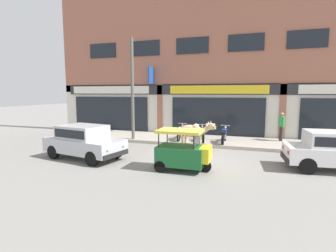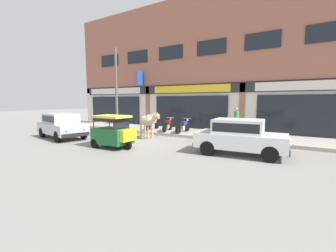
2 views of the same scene
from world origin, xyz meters
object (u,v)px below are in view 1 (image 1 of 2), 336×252
Objects in this scene: motorcycle_2 at (224,135)px; car_0 at (84,140)px; auto_rickshaw at (183,153)px; pedestrian at (281,123)px; cow at (193,132)px; car_1 at (336,149)px; motorcycle_1 at (203,134)px; utility_pole at (132,89)px; motorcycle_0 at (180,133)px.

car_0 is at bearing -138.73° from motorcycle_2.
pedestrian is (3.86, 6.58, 0.50)m from auto_rickshaw.
cow is at bearing -121.06° from motorcycle_2.
pedestrian is (-1.47, 4.83, 0.34)m from car_1.
cow is 1.14× the size of motorcycle_1.
cow is at bearing 32.82° from car_0.
motorcycle_1 is at bearing 88.07° from cow.
utility_pole is at bearing -165.66° from pedestrian.
car_0 is 2.10× the size of motorcycle_2.
pedestrian is at bearing 106.91° from car_1.
car_0 is 10.00m from car_1.
utility_pole is (-3.91, 1.47, 2.04)m from cow.
car_0 is (-4.22, -2.72, -0.19)m from cow.
car_0 is 10.51m from pedestrian.
car_1 is 10.22m from utility_pole.
motorcycle_0 is 1.13× the size of pedestrian.
utility_pole is (0.31, 4.19, 2.23)m from car_0.
pedestrian reaches higher than motorcycle_0.
motorcycle_2 is 5.76m from utility_pole.
motorcycle_0 is at bearing -166.40° from pedestrian.
auto_rickshaw reaches higher than motorcycle_1.
car_0 is 5.77m from motorcycle_0.
utility_pole reaches higher than auto_rickshaw.
auto_rickshaw is at bearing -46.60° from utility_pole.
cow reaches higher than car_0.
motorcycle_0 and motorcycle_1 have the same top height.
utility_pole is (-8.12, -2.08, 1.89)m from pedestrian.
motorcycle_2 is 1.13× the size of pedestrian.
utility_pole reaches higher than motorcycle_0.
motorcycle_0 is (-1.25, 2.22, -0.45)m from cow.
car_0 is at bearing -94.25° from utility_pole.
motorcycle_0 is 1.32m from motorcycle_1.
motorcycle_1 is (4.29, 4.84, -0.26)m from car_0.
car_1 is at bearing -31.24° from motorcycle_1.
car_1 is 7.77m from motorcycle_0.
auto_rickshaw is 1.12× the size of motorcycle_1.
motorcycle_2 is at bearing 80.10° from auto_rickshaw.
cow is at bearing -20.61° from utility_pole.
auto_rickshaw is at bearing -99.90° from motorcycle_2.
pedestrian reaches higher than motorcycle_2.
auto_rickshaw reaches higher than motorcycle_2.
car_1 is at bearing -73.09° from pedestrian.
car_1 is at bearing 8.27° from car_0.
cow is 1.12× the size of motorcycle_2.
motorcycle_2 is 3.36m from pedestrian.
pedestrian reaches higher than cow.
car_0 and car_1 have the same top height.
motorcycle_0 is at bearing 106.98° from auto_rickshaw.
auto_rickshaw is at bearing -83.28° from cow.
pedestrian is (8.43, 6.26, 0.34)m from car_0.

